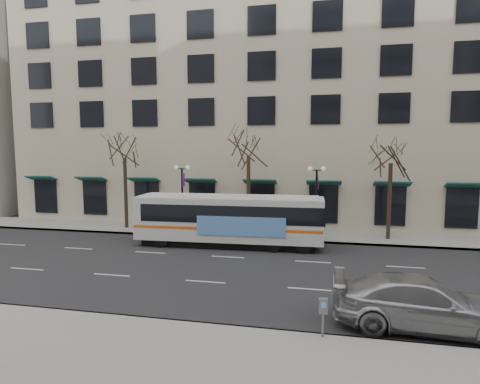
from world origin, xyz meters
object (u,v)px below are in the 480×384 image
(silver_car, at_px, (423,303))
(pay_station, at_px, (323,309))
(lamp_post_right, at_px, (316,199))
(city_bus, at_px, (230,219))
(lamp_post_left, at_px, (182,195))
(tree_far_left, at_px, (124,146))
(tree_far_right, at_px, (391,149))
(tree_far_mid, at_px, (249,143))

(silver_car, xyz_separation_m, pay_station, (-3.50, -1.77, 0.20))
(lamp_post_right, height_order, city_bus, lamp_post_right)
(city_bus, bearing_deg, silver_car, -50.03)
(lamp_post_left, xyz_separation_m, silver_car, (14.11, -13.73, -2.03))
(tree_far_left, height_order, lamp_post_left, tree_far_left)
(tree_far_left, distance_m, pay_station, 23.12)
(tree_far_right, xyz_separation_m, lamp_post_left, (-14.99, -0.60, -3.48))
(city_bus, bearing_deg, tree_far_right, 17.20)
(tree_far_right, distance_m, pay_station, 17.51)
(city_bus, bearing_deg, lamp_post_right, 27.18)
(tree_far_mid, distance_m, pay_station, 18.01)
(lamp_post_right, xyz_separation_m, silver_car, (4.11, -13.73, -2.03))
(lamp_post_right, xyz_separation_m, city_bus, (-5.53, -3.12, -1.11))
(tree_far_mid, relative_size, silver_car, 1.35)
(lamp_post_left, distance_m, silver_car, 19.79)
(tree_far_mid, distance_m, tree_far_right, 10.01)
(tree_far_right, relative_size, city_bus, 0.65)
(lamp_post_left, bearing_deg, pay_station, -55.60)
(tree_far_right, bearing_deg, tree_far_mid, 180.00)
(tree_far_right, relative_size, pay_station, 6.06)
(lamp_post_left, distance_m, lamp_post_right, 10.00)
(lamp_post_left, height_order, city_bus, lamp_post_left)
(city_bus, height_order, pay_station, city_bus)
(city_bus, bearing_deg, lamp_post_left, 142.78)
(pay_station, bearing_deg, silver_car, 19.88)
(tree_far_left, xyz_separation_m, tree_far_mid, (10.00, 0.00, 0.21))
(tree_far_mid, bearing_deg, lamp_post_right, -6.83)
(tree_far_left, relative_size, silver_car, 1.32)
(tree_far_mid, bearing_deg, pay_station, -70.76)
(lamp_post_left, bearing_deg, silver_car, -44.21)
(tree_far_left, bearing_deg, lamp_post_left, -6.83)
(lamp_post_right, xyz_separation_m, pay_station, (0.61, -15.50, -1.83))
(lamp_post_right, bearing_deg, city_bus, -150.53)
(lamp_post_right, bearing_deg, tree_far_left, 177.71)
(city_bus, height_order, silver_car, city_bus)
(tree_far_mid, height_order, lamp_post_right, tree_far_mid)
(city_bus, xyz_separation_m, pay_station, (6.14, -12.38, -0.72))
(tree_far_right, bearing_deg, lamp_post_right, -173.15)
(tree_far_mid, xyz_separation_m, city_bus, (-0.52, -3.72, -5.07))
(lamp_post_left, distance_m, city_bus, 5.57)
(lamp_post_right, bearing_deg, pay_station, -87.74)
(lamp_post_left, relative_size, city_bus, 0.42)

